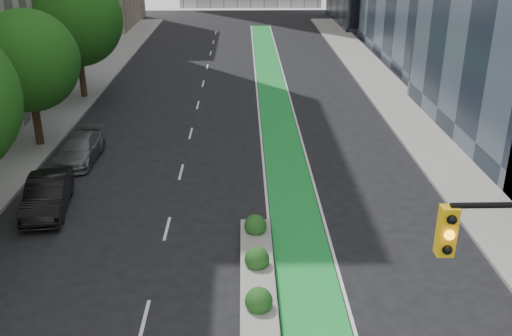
{
  "coord_description": "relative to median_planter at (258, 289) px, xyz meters",
  "views": [
    {
      "loc": [
        0.77,
        -9.13,
        11.7
      ],
      "look_at": [
        1.23,
        11.38,
        3.0
      ],
      "focal_mm": 40.0,
      "sensor_mm": 36.0,
      "label": 1
    }
  ],
  "objects": [
    {
      "name": "sidewalk_left",
      "position": [
        -13.0,
        17.96,
        -0.3
      ],
      "size": [
        3.6,
        90.0,
        0.15
      ],
      "primitive_type": "cube",
      "color": "gray",
      "rests_on": "ground"
    },
    {
      "name": "sidewalk_right",
      "position": [
        10.6,
        17.96,
        -0.3
      ],
      "size": [
        3.6,
        90.0,
        0.15
      ],
      "primitive_type": "cube",
      "color": "gray",
      "rests_on": "ground"
    },
    {
      "name": "bike_lane_paint",
      "position": [
        1.8,
        22.96,
        -0.37
      ],
      "size": [
        2.2,
        70.0,
        0.01
      ],
      "primitive_type": "cube",
      "color": "green",
      "rests_on": "ground"
    },
    {
      "name": "tree_midfar",
      "position": [
        -12.2,
        14.96,
        4.57
      ],
      "size": [
        5.6,
        5.6,
        7.76
      ],
      "color": "black",
      "rests_on": "ground"
    },
    {
      "name": "tree_far",
      "position": [
        -12.2,
        24.96,
        5.32
      ],
      "size": [
        6.6,
        6.6,
        9.0
      ],
      "color": "black",
      "rests_on": "ground"
    },
    {
      "name": "median_planter",
      "position": [
        0.0,
        0.0,
        0.0
      ],
      "size": [
        1.2,
        10.26,
        1.1
      ],
      "color": "gray",
      "rests_on": "ground"
    },
    {
      "name": "parked_car_left_mid",
      "position": [
        -9.14,
        6.75,
        0.4
      ],
      "size": [
        2.27,
        4.88,
        1.55
      ],
      "primitive_type": "imported",
      "rotation": [
        0.0,
        0.0,
        0.14
      ],
      "color": "black",
      "rests_on": "ground"
    },
    {
      "name": "parked_car_left_far",
      "position": [
        -9.28,
        12.68,
        0.31
      ],
      "size": [
        2.0,
        4.74,
        1.36
      ],
      "primitive_type": "imported",
      "rotation": [
        0.0,
        0.0,
        -0.02
      ],
      "color": "#5A5D5F",
      "rests_on": "ground"
    }
  ]
}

